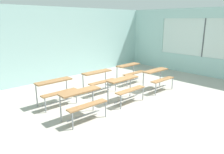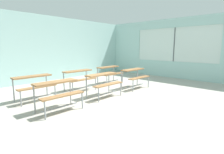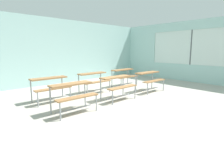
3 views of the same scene
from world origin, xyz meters
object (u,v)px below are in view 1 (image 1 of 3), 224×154
at_px(desk_bench_r0c1, 125,85).
at_px(desk_bench_r0c2, 158,75).
at_px(desk_bench_r1c1, 99,77).
at_px(desk_bench_r0c0, 83,98).
at_px(desk_bench_r1c0, 56,87).
at_px(desk_bench_r1c2, 130,69).

relative_size(desk_bench_r0c1, desk_bench_r0c2, 0.99).
relative_size(desk_bench_r0c1, desk_bench_r1c1, 0.99).
xyz_separation_m(desk_bench_r0c1, desk_bench_r1c1, (-0.03, 1.23, 0.00)).
relative_size(desk_bench_r0c0, desk_bench_r0c1, 1.01).
relative_size(desk_bench_r0c0, desk_bench_r1c0, 1.01).
distance_m(desk_bench_r1c0, desk_bench_r1c2, 3.32).
relative_size(desk_bench_r0c2, desk_bench_r1c1, 1.00).
bearing_deg(desk_bench_r1c2, desk_bench_r0c1, -142.47).
bearing_deg(desk_bench_r1c1, desk_bench_r0c0, -140.01).
distance_m(desk_bench_r1c1, desk_bench_r1c2, 1.67).
height_order(desk_bench_r0c2, desk_bench_r1c1, same).
bearing_deg(desk_bench_r1c0, desk_bench_r0c2, -19.80).
bearing_deg(desk_bench_r1c2, desk_bench_r1c1, -178.56).
bearing_deg(desk_bench_r1c0, desk_bench_r0c0, -87.48).
distance_m(desk_bench_r0c0, desk_bench_r1c1, 2.06).
distance_m(desk_bench_r0c2, desk_bench_r1c2, 1.31).
height_order(desk_bench_r0c1, desk_bench_r1c0, same).
bearing_deg(desk_bench_r0c1, desk_bench_r0c0, -177.63).
bearing_deg(desk_bench_r1c2, desk_bench_r0c0, -158.20).
bearing_deg(desk_bench_r1c0, desk_bench_r1c1, 0.41).
bearing_deg(desk_bench_r0c0, desk_bench_r1c0, 93.15).
bearing_deg(desk_bench_r0c2, desk_bench_r1c2, 92.89).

